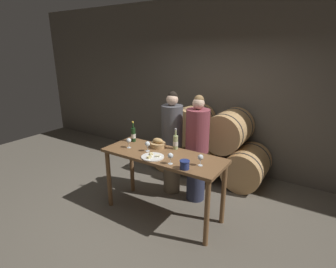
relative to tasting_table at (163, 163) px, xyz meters
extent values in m
plane|color=#665E51|center=(0.00, 0.00, -0.79)|extent=(10.00, 10.00, 0.00)
cube|color=#60594F|center=(0.00, 2.04, 0.81)|extent=(10.00, 0.12, 3.20)
cylinder|color=tan|center=(-0.74, 1.50, -0.46)|extent=(0.67, 0.82, 0.67)
cylinder|color=#2D2D33|center=(-0.74, 1.24, -0.46)|extent=(0.68, 0.02, 0.68)
cylinder|color=#2D2D33|center=(-0.74, 1.77, -0.46)|extent=(0.68, 0.02, 0.68)
cylinder|color=tan|center=(0.00, 1.50, -0.46)|extent=(0.67, 0.82, 0.67)
cylinder|color=#2D2D33|center=(0.00, 1.24, -0.46)|extent=(0.68, 0.02, 0.68)
cylinder|color=#2D2D33|center=(0.00, 1.77, -0.46)|extent=(0.68, 0.02, 0.68)
cylinder|color=tan|center=(0.74, 1.50, -0.46)|extent=(0.67, 0.82, 0.67)
cylinder|color=#2D2D33|center=(0.74, 1.24, -0.46)|extent=(0.68, 0.02, 0.68)
cylinder|color=#2D2D33|center=(0.74, 1.77, -0.46)|extent=(0.68, 0.02, 0.68)
cylinder|color=tan|center=(-0.37, 1.50, 0.15)|extent=(0.67, 0.82, 0.67)
cylinder|color=#2D2D33|center=(-0.37, 1.24, 0.15)|extent=(0.68, 0.02, 0.68)
cylinder|color=#2D2D33|center=(-0.37, 1.77, 0.15)|extent=(0.68, 0.02, 0.68)
cylinder|color=tan|center=(0.37, 1.50, 0.15)|extent=(0.67, 0.82, 0.67)
cylinder|color=#2D2D33|center=(0.37, 1.24, 0.15)|extent=(0.68, 0.02, 0.68)
cylinder|color=#2D2D33|center=(0.37, 1.77, 0.15)|extent=(0.68, 0.02, 0.68)
cylinder|color=brown|center=(-0.79, -0.26, -0.35)|extent=(0.06, 0.06, 0.89)
cylinder|color=brown|center=(0.79, -0.26, -0.35)|extent=(0.06, 0.06, 0.89)
cylinder|color=brown|center=(-0.79, 0.26, -0.35)|extent=(0.06, 0.06, 0.89)
cylinder|color=brown|center=(0.79, 0.26, -0.35)|extent=(0.06, 0.06, 0.89)
cube|color=brown|center=(0.00, 0.00, 0.12)|extent=(1.70, 0.64, 0.04)
cylinder|color=#756651|center=(-0.24, 0.61, -0.38)|extent=(0.27, 0.27, 0.81)
cylinder|color=#4C4C51|center=(-0.24, 0.61, 0.34)|extent=(0.33, 0.33, 0.64)
sphere|color=beige|center=(-0.24, 0.61, 0.76)|extent=(0.18, 0.18, 0.18)
sphere|color=black|center=(-0.24, 0.63, 0.81)|extent=(0.15, 0.15, 0.15)
cylinder|color=#2D334C|center=(0.20, 0.61, -0.39)|extent=(0.29, 0.29, 0.81)
cylinder|color=#8C3D47|center=(0.20, 0.61, 0.34)|extent=(0.35, 0.35, 0.64)
sphere|color=beige|center=(0.20, 0.61, 0.75)|extent=(0.17, 0.17, 0.17)
sphere|color=olive|center=(0.20, 0.63, 0.80)|extent=(0.14, 0.14, 0.14)
cylinder|color=#193819|center=(-0.66, 0.18, 0.24)|extent=(0.07, 0.07, 0.21)
cylinder|color=#193819|center=(-0.66, 0.18, 0.39)|extent=(0.03, 0.03, 0.08)
cylinder|color=gold|center=(-0.66, 0.18, 0.44)|extent=(0.03, 0.03, 0.02)
cylinder|color=white|center=(-0.66, 0.18, 0.23)|extent=(0.07, 0.07, 0.07)
cylinder|color=#ADBC7F|center=(0.04, 0.26, 0.24)|extent=(0.07, 0.07, 0.20)
cylinder|color=#ADBC7F|center=(0.04, 0.26, 0.38)|extent=(0.03, 0.03, 0.08)
cylinder|color=#B7B7BC|center=(0.04, 0.26, 0.43)|extent=(0.03, 0.03, 0.02)
cylinder|color=white|center=(0.04, 0.26, 0.22)|extent=(0.07, 0.07, 0.06)
cylinder|color=navy|center=(0.47, -0.24, 0.19)|extent=(0.11, 0.11, 0.11)
cylinder|color=navy|center=(0.47, -0.24, 0.24)|extent=(0.12, 0.12, 0.01)
cylinder|color=tan|center=(-0.21, 0.18, 0.17)|extent=(0.22, 0.22, 0.07)
ellipsoid|color=tan|center=(-0.21, 0.18, 0.23)|extent=(0.16, 0.10, 0.08)
cylinder|color=white|center=(-0.05, -0.17, 0.14)|extent=(0.30, 0.30, 0.01)
cube|color=beige|center=(0.01, -0.14, 0.16)|extent=(0.07, 0.06, 0.02)
cube|color=beige|center=(-0.10, -0.13, 0.16)|extent=(0.07, 0.07, 0.02)
cube|color=#E0CC7F|center=(-0.06, -0.23, 0.16)|extent=(0.05, 0.06, 0.02)
cylinder|color=white|center=(-0.54, -0.06, 0.14)|extent=(0.06, 0.06, 0.00)
cylinder|color=white|center=(-0.54, -0.06, 0.18)|extent=(0.01, 0.01, 0.07)
sphere|color=white|center=(-0.54, -0.06, 0.24)|extent=(0.07, 0.07, 0.07)
cylinder|color=white|center=(-0.24, -0.03, 0.14)|extent=(0.06, 0.06, 0.00)
cylinder|color=white|center=(-0.24, -0.03, 0.18)|extent=(0.01, 0.01, 0.07)
sphere|color=white|center=(-0.24, -0.03, 0.24)|extent=(0.07, 0.07, 0.07)
cylinder|color=white|center=(0.26, -0.21, 0.14)|extent=(0.06, 0.06, 0.00)
cylinder|color=white|center=(0.26, -0.21, 0.18)|extent=(0.01, 0.01, 0.07)
sphere|color=white|center=(0.26, -0.21, 0.24)|extent=(0.07, 0.07, 0.07)
cylinder|color=white|center=(0.59, -0.06, 0.14)|extent=(0.06, 0.06, 0.00)
cylinder|color=white|center=(0.59, -0.06, 0.18)|extent=(0.01, 0.01, 0.07)
sphere|color=white|center=(0.59, -0.06, 0.24)|extent=(0.07, 0.07, 0.07)
camera|label=1|loc=(1.83, -2.71, 1.49)|focal=28.00mm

